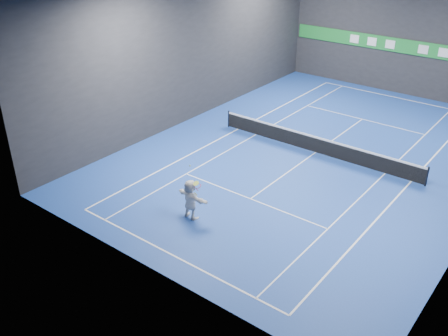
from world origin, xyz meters
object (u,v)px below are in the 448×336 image
Objects in this scene: player at (190,199)px; tennis_net at (316,144)px; tennis_racket at (197,187)px; tennis_ball at (190,166)px.

player reaches higher than tennis_net.
tennis_racket reaches higher than tennis_net.
player is 1.59m from tennis_ball.
tennis_net is (1.30, 9.19, -1.98)m from tennis_ball.
tennis_racket is (0.38, 0.05, 0.74)m from player.
tennis_net is at bearing -92.53° from player.
tennis_ball is 0.97m from tennis_racket.
tennis_ball is at bearing -52.76° from player.
tennis_net is 16.76× the size of tennis_racket.
tennis_racket is (0.48, -0.10, -0.83)m from tennis_ball.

